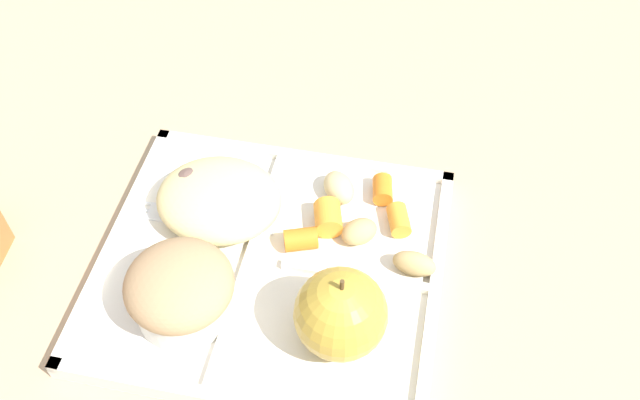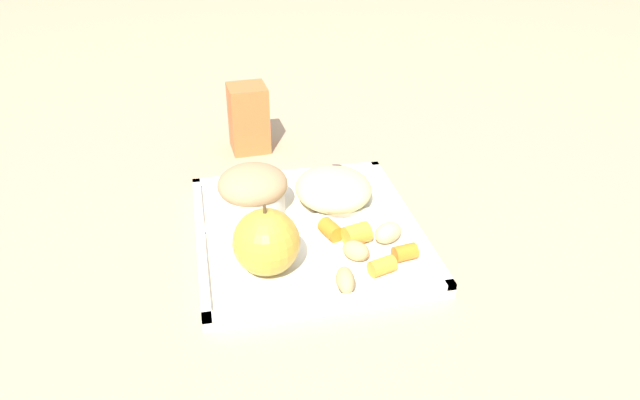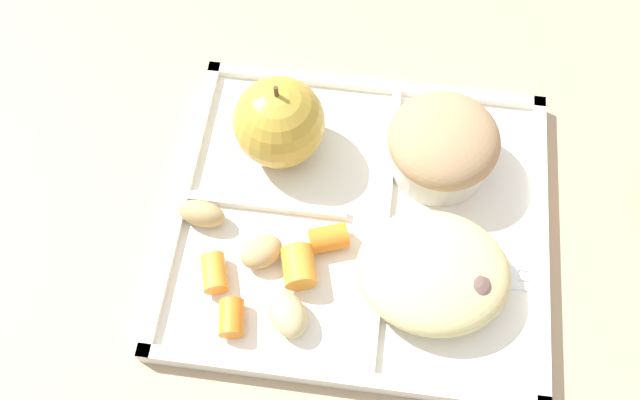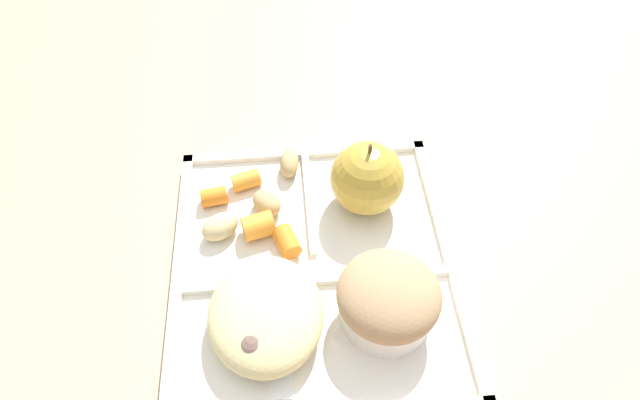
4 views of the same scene
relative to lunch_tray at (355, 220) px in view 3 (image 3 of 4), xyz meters
name	(u,v)px [view 3 (image 3 of 4)]	position (x,y,z in m)	size (l,w,h in m)	color
ground	(355,223)	(0.00, 0.00, -0.01)	(6.00, 6.00, 0.00)	tan
lunch_tray	(355,220)	(0.00, 0.00, 0.00)	(0.31, 0.28, 0.02)	silver
green_apple	(276,122)	(-0.07, 0.06, 0.04)	(0.08, 0.08, 0.09)	#B79333
bran_muffin	(439,145)	(0.06, 0.06, 0.04)	(0.09, 0.09, 0.06)	silver
carrot_slice_small	(211,272)	(-0.11, -0.07, 0.01)	(0.02, 0.02, 0.03)	orange
carrot_slice_diagonal	(295,266)	(-0.04, -0.05, 0.02)	(0.03, 0.03, 0.03)	orange
carrot_slice_center	(325,238)	(-0.02, -0.03, 0.01)	(0.02, 0.02, 0.03)	orange
carrot_slice_near_corner	(228,317)	(-0.09, -0.10, 0.01)	(0.02, 0.02, 0.03)	orange
potato_chunk_large	(258,251)	(-0.07, -0.04, 0.02)	(0.03, 0.03, 0.02)	tan
potato_chunk_corner	(198,213)	(-0.13, -0.02, 0.02)	(0.04, 0.02, 0.02)	tan
potato_chunk_wedge	(284,313)	(-0.05, -0.09, 0.02)	(0.04, 0.03, 0.02)	tan
egg_noodle_pile	(430,271)	(0.06, -0.05, 0.03)	(0.12, 0.10, 0.04)	#D6C684
meatball_center	(468,289)	(0.09, -0.06, 0.02)	(0.04, 0.04, 0.04)	brown
meatball_side	(404,247)	(0.04, -0.03, 0.02)	(0.03, 0.03, 0.03)	brown
meatball_front	(422,282)	(0.06, -0.05, 0.02)	(0.03, 0.03, 0.03)	#755B4C
meatball_back	(430,275)	(0.06, -0.05, 0.02)	(0.03, 0.03, 0.03)	brown
plastic_fork	(463,271)	(0.09, -0.04, 0.01)	(0.14, 0.02, 0.00)	white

